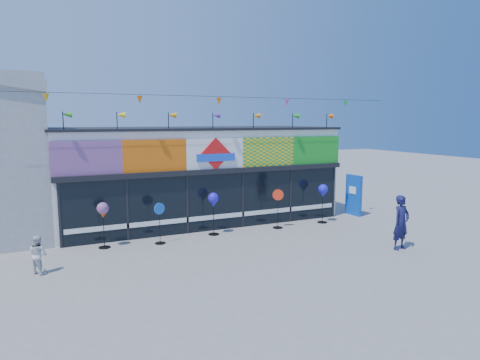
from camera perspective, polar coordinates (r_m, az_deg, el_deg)
ground at (r=14.47m, az=1.87°, el=-9.76°), size 80.00×80.00×0.00m
kite_shop at (r=19.42m, az=-6.05°, el=0.94°), size 16.00×5.70×5.31m
blue_sign at (r=20.65m, az=14.92°, el=-1.94°), size 0.21×0.95×1.89m
spinner_0 at (r=15.49m, az=-17.81°, el=-4.02°), size 0.41×0.41×1.61m
spinner_1 at (r=15.63m, az=-10.66°, el=-5.55°), size 0.41×0.38×1.49m
spinner_2 at (r=16.48m, az=-3.56°, el=-2.82°), size 0.42×0.42×1.66m
spinner_3 at (r=17.62m, az=5.07°, el=-3.70°), size 0.43×0.41×1.61m
spinner_4 at (r=18.73m, az=11.01°, el=-1.57°), size 0.43×0.43×1.69m
adult_man at (r=15.68m, az=20.70°, el=-5.33°), size 0.74×0.53×1.88m
child at (r=13.81m, az=-25.34°, el=-8.95°), size 0.61×0.62×1.14m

